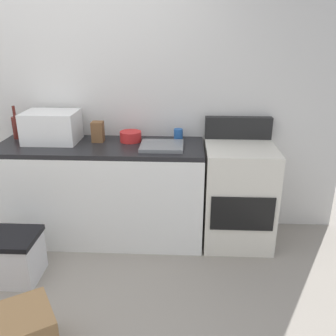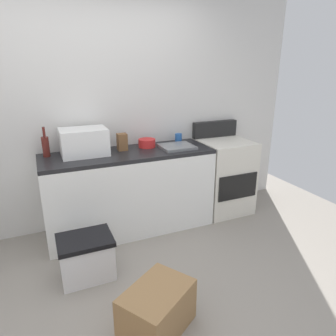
{
  "view_description": "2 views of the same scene",
  "coord_description": "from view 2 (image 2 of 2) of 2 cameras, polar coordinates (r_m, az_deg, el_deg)",
  "views": [
    {
      "loc": [
        1.04,
        -1.77,
        1.83
      ],
      "look_at": [
        0.9,
        1.09,
        0.74
      ],
      "focal_mm": 38.69,
      "sensor_mm": 36.0,
      "label": 1
    },
    {
      "loc": [
        -0.55,
        -1.82,
        1.77
      ],
      "look_at": [
        0.61,
        0.84,
        0.79
      ],
      "focal_mm": 32.65,
      "sensor_mm": 36.0,
      "label": 2
    }
  ],
  "objects": [
    {
      "name": "storage_bin",
      "position": [
        2.85,
        -14.99,
        -15.73
      ],
      "size": [
        0.46,
        0.36,
        0.38
      ],
      "color": "silver",
      "rests_on": "ground_plane"
    },
    {
      "name": "stove_oven",
      "position": [
        3.89,
        10.3,
        -1.26
      ],
      "size": [
        0.6,
        0.61,
        1.1
      ],
      "color": "silver",
      "rests_on": "ground_plane"
    },
    {
      "name": "wine_bottle",
      "position": [
        3.28,
        -21.88,
        3.85
      ],
      "size": [
        0.07,
        0.07,
        0.3
      ],
      "color": "#591E19",
      "rests_on": "kitchen_counter"
    },
    {
      "name": "coffee_mug",
      "position": [
        3.65,
        1.96,
        5.64
      ],
      "size": [
        0.08,
        0.08,
        0.1
      ],
      "primitive_type": "cylinder",
      "color": "#2659A5",
      "rests_on": "kitchen_counter"
    },
    {
      "name": "ground_plane",
      "position": [
        2.6,
        -5.35,
        -24.4
      ],
      "size": [
        6.0,
        6.0,
        0.0
      ],
      "primitive_type": "plane",
      "color": "gray"
    },
    {
      "name": "sink_basin",
      "position": [
        3.39,
        1.68,
        4.01
      ],
      "size": [
        0.36,
        0.32,
        0.03
      ],
      "primitive_type": "cube",
      "color": "slate",
      "rests_on": "kitchen_counter"
    },
    {
      "name": "kitchen_counter",
      "position": [
        3.41,
        -7.13,
        -4.33
      ],
      "size": [
        1.8,
        0.6,
        0.9
      ],
      "color": "white",
      "rests_on": "ground_plane"
    },
    {
      "name": "mixing_bowl",
      "position": [
        3.43,
        -3.96,
        4.68
      ],
      "size": [
        0.19,
        0.19,
        0.09
      ],
      "primitive_type": "cylinder",
      "color": "red",
      "rests_on": "kitchen_counter"
    },
    {
      "name": "cardboard_box_large",
      "position": [
        2.34,
        -2.04,
        -24.87
      ],
      "size": [
        0.61,
        0.56,
        0.33
      ],
      "primitive_type": "cube",
      "rotation": [
        0.0,
        0.0,
        0.57
      ],
      "color": "olive",
      "rests_on": "ground_plane"
    },
    {
      "name": "knife_block",
      "position": [
        3.32,
        -8.55,
        4.83
      ],
      "size": [
        0.1,
        0.1,
        0.18
      ],
      "primitive_type": "cube",
      "color": "brown",
      "rests_on": "kitchen_counter"
    },
    {
      "name": "wall_back",
      "position": [
        3.45,
        -14.26,
        10.24
      ],
      "size": [
        5.0,
        0.1,
        2.6
      ],
      "primitive_type": "cube",
      "color": "silver",
      "rests_on": "ground_plane"
    },
    {
      "name": "microwave",
      "position": [
        3.21,
        -15.42,
        4.72
      ],
      "size": [
        0.46,
        0.34,
        0.27
      ],
      "primitive_type": "cube",
      "color": "white",
      "rests_on": "kitchen_counter"
    }
  ]
}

